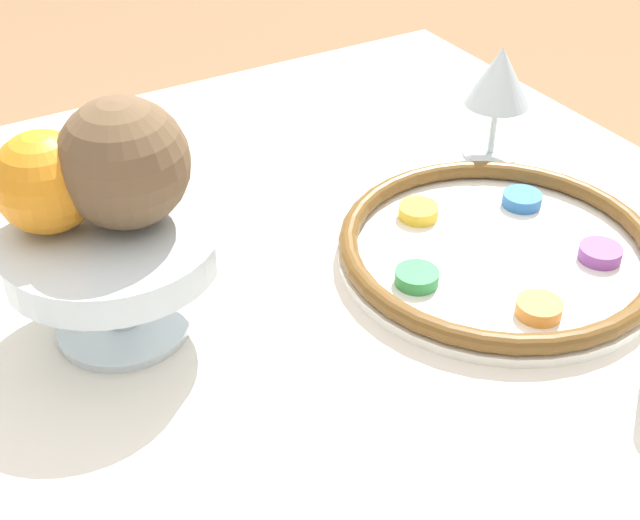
# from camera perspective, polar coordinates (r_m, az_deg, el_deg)

# --- Properties ---
(dining_table) EXTENTS (1.12, 0.92, 0.74)m
(dining_table) POSITION_cam_1_polar(r_m,az_deg,el_deg) (1.15, -4.41, -16.08)
(dining_table) COLOR silver
(dining_table) RESTS_ON ground_plane
(seder_plate) EXTENTS (0.33, 0.33, 0.03)m
(seder_plate) POSITION_cam_1_polar(r_m,az_deg,el_deg) (0.93, 11.34, 0.70)
(seder_plate) COLOR white
(seder_plate) RESTS_ON dining_table
(wine_glass) EXTENTS (0.08, 0.08, 0.14)m
(wine_glass) POSITION_cam_1_polar(r_m,az_deg,el_deg) (1.09, 11.41, 11.25)
(wine_glass) COLOR silver
(wine_glass) RESTS_ON dining_table
(fruit_stand) EXTENTS (0.20, 0.20, 0.11)m
(fruit_stand) POSITION_cam_1_polar(r_m,az_deg,el_deg) (0.80, -13.15, 0.29)
(fruit_stand) COLOR silver
(fruit_stand) RESTS_ON dining_table
(orange_fruit) EXTENTS (0.09, 0.09, 0.09)m
(orange_fruit) POSITION_cam_1_polar(r_m,az_deg,el_deg) (0.79, -17.20, 4.78)
(orange_fruit) COLOR orange
(orange_fruit) RESTS_ON fruit_stand
(coconut) EXTENTS (0.11, 0.11, 0.11)m
(coconut) POSITION_cam_1_polar(r_m,az_deg,el_deg) (0.77, -12.48, 6.08)
(coconut) COLOR brown
(coconut) RESTS_ON fruit_stand
(napkin_roll) EXTENTS (0.15, 0.05, 0.04)m
(napkin_roll) POSITION_cam_1_polar(r_m,az_deg,el_deg) (1.01, -16.38, 3.13)
(napkin_roll) COLOR white
(napkin_roll) RESTS_ON dining_table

